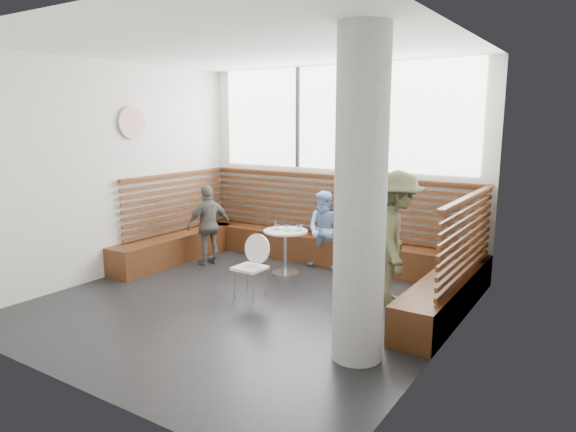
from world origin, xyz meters
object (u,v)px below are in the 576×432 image
Objects in this scene: cafe_chair at (253,261)px; child_back at (325,230)px; adult_man at (396,239)px; child_left at (209,225)px; concrete_column at (360,200)px; cafe_table at (286,243)px.

child_back is (0.17, 1.70, 0.13)m from cafe_chair.
child_left is (-3.26, 0.14, -0.21)m from adult_man.
child_back is at bearing 124.56° from concrete_column.
cafe_table is 0.40× the size of adult_man.
adult_man is at bearing -10.29° from cafe_table.
adult_man is (1.70, 0.76, 0.37)m from cafe_chair.
concrete_column reaches higher than child_back.
child_left is (-1.56, 0.90, 0.16)m from cafe_chair.
cafe_chair is at bearing 155.63° from concrete_column.
cafe_chair is at bearing -100.23° from child_back.
concrete_column is at bearing 84.84° from child_left.
adult_man is 1.82m from child_back.
concrete_column is 1.85× the size of adult_man.
child_back is at bearing 58.67° from cafe_table.
adult_man is (-0.25, 1.64, -0.74)m from concrete_column.
cafe_table is 0.53× the size of child_left.
adult_man reaches higher than cafe_table.
child_left is (-1.73, -0.80, 0.03)m from child_back.
adult_man reaches higher than child_back.
adult_man is 1.39× the size of child_back.
cafe_chair is 0.68× the size of child_back.
cafe_chair is 0.64× the size of child_left.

